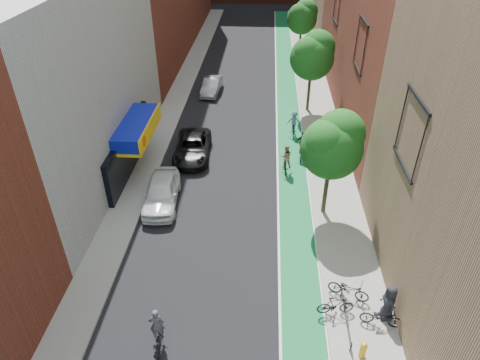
% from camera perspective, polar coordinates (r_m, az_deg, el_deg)
% --- Properties ---
extents(bike_lane, '(2.00, 68.00, 0.01)m').
position_cam_1_polar(bike_lane, '(39.25, 6.35, 10.45)').
color(bike_lane, '#126830').
rests_on(bike_lane, ground).
extents(sidewalk_left, '(2.00, 68.00, 0.15)m').
position_cam_1_polar(sidewalk_left, '(39.98, -8.36, 10.86)').
color(sidewalk_left, gray).
rests_on(sidewalk_left, ground).
extents(sidewalk_right, '(3.00, 68.00, 0.15)m').
position_cam_1_polar(sidewalk_right, '(39.43, 10.05, 10.35)').
color(sidewalk_right, gray).
rests_on(sidewalk_right, ground).
extents(building_left_white, '(8.00, 20.00, 12.00)m').
position_cam_1_polar(building_left_white, '(28.90, -23.89, 11.70)').
color(building_left_white, silver).
rests_on(building_left_white, ground).
extents(tree_near, '(3.40, 3.36, 6.42)m').
position_cam_1_polar(tree_near, '(23.08, 12.30, 4.76)').
color(tree_near, '#332619').
rests_on(tree_near, ground).
extents(tree_mid, '(3.55, 3.53, 6.74)m').
position_cam_1_polar(tree_mid, '(35.80, 9.69, 16.18)').
color(tree_mid, '#332619').
rests_on(tree_mid, ground).
extents(tree_far, '(3.30, 3.25, 6.21)m').
position_cam_1_polar(tree_far, '(49.36, 8.32, 20.80)').
color(tree_far, '#332619').
rests_on(tree_far, ground).
extents(parked_car_white, '(2.26, 4.89, 1.62)m').
position_cam_1_polar(parked_car_white, '(25.86, -10.43, -1.61)').
color(parked_car_white, white).
rests_on(parked_car_white, ground).
extents(parked_car_black, '(2.65, 5.28, 1.44)m').
position_cam_1_polar(parked_car_black, '(30.33, -6.36, 4.38)').
color(parked_car_black, black).
rests_on(parked_car_black, ground).
extents(parked_car_silver, '(1.71, 4.26, 1.37)m').
position_cam_1_polar(parked_car_silver, '(40.50, -3.81, 12.40)').
color(parked_car_silver, gray).
rests_on(parked_car_silver, ground).
extents(cyclist_lead, '(0.90, 1.84, 2.02)m').
position_cam_1_polar(cyclist_lead, '(18.91, -10.93, -19.45)').
color(cyclist_lead, black).
rests_on(cyclist_lead, ground).
extents(cyclist_lane_near, '(0.84, 1.54, 1.98)m').
position_cam_1_polar(cyclist_lane_near, '(28.45, 6.10, 2.57)').
color(cyclist_lane_near, black).
rests_on(cyclist_lane_near, ground).
extents(cyclist_lane_mid, '(1.05, 1.77, 2.04)m').
position_cam_1_polar(cyclist_lane_mid, '(30.17, 8.31, 4.16)').
color(cyclist_lane_mid, black).
rests_on(cyclist_lane_mid, ground).
extents(cyclist_lane_far, '(1.06, 1.65, 1.94)m').
position_cam_1_polar(cyclist_lane_far, '(33.17, 7.19, 7.37)').
color(cyclist_lane_far, black).
rests_on(cyclist_lane_far, ground).
extents(parked_bike_near, '(2.00, 1.30, 0.99)m').
position_cam_1_polar(parked_bike_near, '(20.71, 14.29, -13.90)').
color(parked_bike_near, black).
rests_on(parked_bike_near, sidewalk_right).
extents(parked_bike_mid, '(1.69, 0.67, 0.99)m').
position_cam_1_polar(parked_bike_mid, '(19.95, 12.62, -16.00)').
color(parked_bike_mid, black).
rests_on(parked_bike_mid, sidewalk_right).
extents(parked_bike_far, '(1.87, 0.89, 0.94)m').
position_cam_1_polar(parked_bike_far, '(20.08, 18.34, -16.97)').
color(parked_bike_far, black).
rests_on(parked_bike_far, sidewalk_right).
extents(pedestrian, '(0.76, 1.01, 1.85)m').
position_cam_1_polar(pedestrian, '(20.08, 19.23, -15.19)').
color(pedestrian, black).
rests_on(pedestrian, sidewalk_right).
extents(fire_hydrant, '(0.28, 0.28, 0.81)m').
position_cam_1_polar(fire_hydrant, '(18.93, 16.10, -20.89)').
color(fire_hydrant, gold).
rests_on(fire_hydrant, sidewalk_right).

